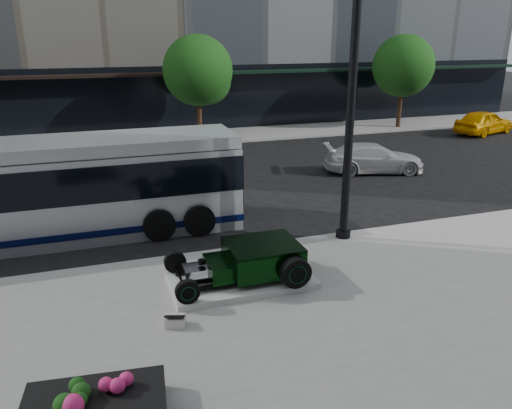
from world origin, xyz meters
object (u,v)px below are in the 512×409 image
object	(u,v)px
yellow_taxi	(484,122)
lamppost	(350,114)
flower_planter	(95,405)
transit_bus	(34,191)
hot_rod	(254,259)
white_sedan	(374,158)

from	to	relation	value
yellow_taxi	lamppost	bearing A→B (deg)	110.50
lamppost	flower_planter	distance (m)	9.55
flower_planter	transit_bus	world-z (taller)	transit_bus
hot_rod	lamppost	bearing A→B (deg)	28.04
hot_rod	transit_bus	bearing A→B (deg)	136.78
transit_bus	yellow_taxi	world-z (taller)	transit_bus
flower_planter	transit_bus	size ratio (longest dim) A/B	0.19
transit_bus	white_sedan	distance (m)	13.92
lamppost	flower_planter	xyz separation A→B (m)	(-7.15, -5.36, -3.36)
lamppost	yellow_taxi	world-z (taller)	lamppost
transit_bus	hot_rod	bearing A→B (deg)	-43.22
hot_rod	transit_bus	distance (m)	7.12
flower_planter	yellow_taxi	size ratio (longest dim) A/B	0.53
lamppost	white_sedan	size ratio (longest dim) A/B	1.80
transit_bus	white_sedan	xyz separation A→B (m)	(13.46, 3.44, -0.86)
hot_rod	lamppost	size ratio (longest dim) A/B	0.41
flower_planter	yellow_taxi	xyz separation A→B (m)	(23.15, 17.51, 0.35)
transit_bus	lamppost	bearing A→B (deg)	-19.72
white_sedan	yellow_taxi	world-z (taller)	yellow_taxi
hot_rod	flower_planter	bearing A→B (deg)	-136.70
flower_planter	transit_bus	xyz separation A→B (m)	(-1.37, 8.42, 1.11)
lamppost	white_sedan	distance (m)	8.73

